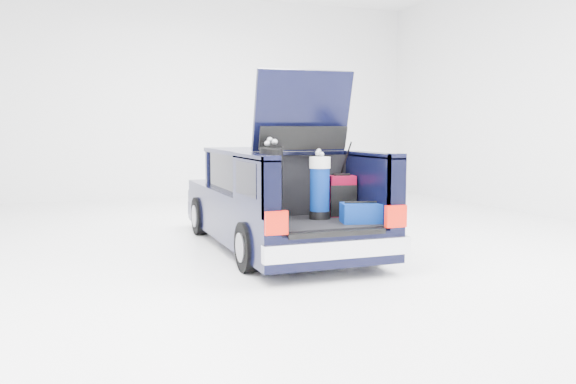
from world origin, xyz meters
name	(u,v)px	position (x,y,z in m)	size (l,w,h in m)	color
ground	(276,247)	(0.00, 0.00, 0.00)	(14.00, 14.00, 0.00)	white
car	(274,201)	(0.00, 0.11, 0.67)	(1.87, 4.65, 2.47)	black
red_suitcase	(342,196)	(0.50, -1.18, 0.86)	(0.37, 0.27, 0.56)	#650318
black_golf_bag	(271,184)	(-0.50, -1.27, 1.06)	(0.38, 0.46, 1.03)	black
blue_golf_bag	(320,187)	(0.14, -1.30, 1.00)	(0.34, 0.34, 0.89)	black
blue_duffel	(362,213)	(0.50, -1.76, 0.72)	(0.56, 0.43, 0.26)	navy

